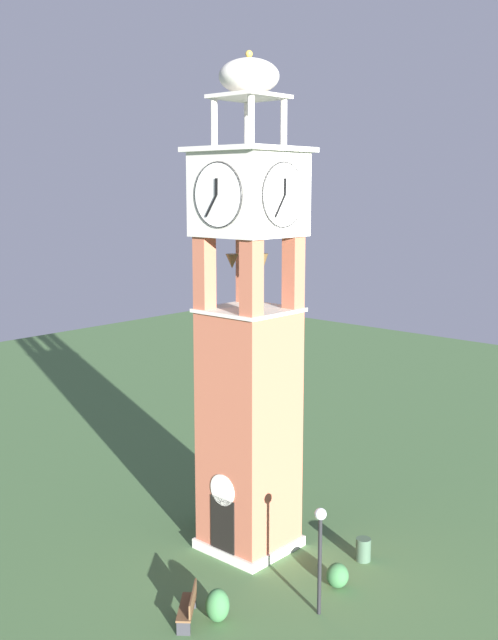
{
  "coord_description": "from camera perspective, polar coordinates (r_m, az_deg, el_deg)",
  "views": [
    {
      "loc": [
        17.16,
        -19.07,
        12.73
      ],
      "look_at": [
        0.0,
        0.0,
        8.26
      ],
      "focal_mm": 42.97,
      "sensor_mm": 36.0,
      "label": 1
    }
  ],
  "objects": [
    {
      "name": "ground",
      "position": [
        28.64,
        -0.0,
        -16.51
      ],
      "size": [
        80.0,
        80.0,
        0.0
      ],
      "primitive_type": "plane",
      "color": "#476B3D"
    },
    {
      "name": "clock_tower",
      "position": [
        26.24,
        -0.0,
        -2.24
      ],
      "size": [
        3.28,
        3.28,
        17.06
      ],
      "color": "#AD5B42",
      "rests_on": "ground"
    },
    {
      "name": "park_bench",
      "position": [
        24.25,
        -4.52,
        -20.48
      ],
      "size": [
        1.36,
        1.52,
        0.95
      ],
      "color": "brown",
      "rests_on": "ground"
    },
    {
      "name": "lamp_post",
      "position": [
        23.74,
        5.32,
        -15.99
      ],
      "size": [
        0.36,
        0.36,
        3.38
      ],
      "color": "black",
      "rests_on": "ground"
    },
    {
      "name": "trash_bin",
      "position": [
        27.81,
        8.51,
        -16.55
      ],
      "size": [
        0.52,
        0.52,
        0.8
      ],
      "primitive_type": "cylinder",
      "color": "#38513D",
      "rests_on": "ground"
    },
    {
      "name": "shrub_near_entry",
      "position": [
        24.2,
        -2.36,
        -20.46
      ],
      "size": [
        0.72,
        0.72,
        1.02
      ],
      "primitive_type": "ellipsoid",
      "color": "#336638",
      "rests_on": "ground"
    },
    {
      "name": "shrub_left_of_tower",
      "position": [
        26.1,
        6.61,
        -18.37
      ],
      "size": [
        0.72,
        0.72,
        0.8
      ],
      "primitive_type": "ellipsoid",
      "color": "#336638",
      "rests_on": "ground"
    },
    {
      "name": "shrub_behind_bench",
      "position": [
        30.34,
        -2.57,
        -13.86
      ],
      "size": [
        0.98,
        0.98,
        1.03
      ],
      "primitive_type": "ellipsoid",
      "color": "#336638",
      "rests_on": "ground"
    }
  ]
}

